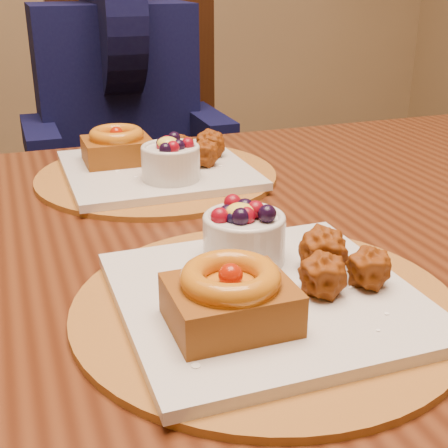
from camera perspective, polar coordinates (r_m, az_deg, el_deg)
The scene contains 5 objects.
dining_table at distance 0.84m, azimuth -2.27°, elevation -5.24°, with size 1.60×0.90×0.76m.
place_setting_near at distance 0.61m, azimuth 3.51°, elevation -5.66°, with size 0.38×0.38×0.09m.
place_setting_far at distance 0.99m, azimuth -6.28°, elevation 5.43°, with size 0.38×0.38×0.08m.
chair_far at distance 1.82m, azimuth -6.65°, elevation 5.84°, with size 0.49×0.49×0.99m.
diner at distance 1.60m, azimuth -9.93°, elevation 13.05°, with size 0.47×0.46×0.76m.
Camera 1 is at (-0.25, -0.81, 1.07)m, focal length 50.00 mm.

